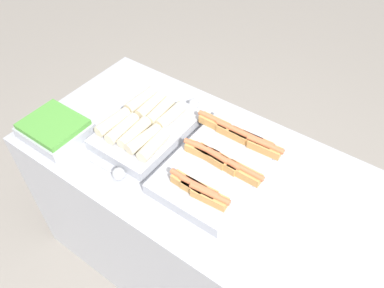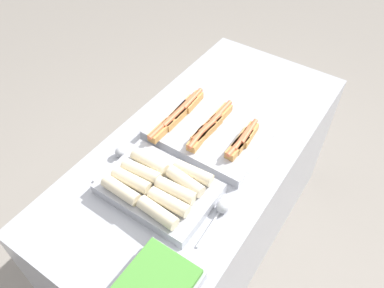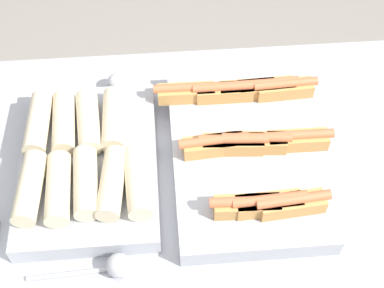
% 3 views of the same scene
% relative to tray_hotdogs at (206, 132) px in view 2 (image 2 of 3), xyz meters
% --- Properties ---
extents(ground_plane, '(12.00, 12.00, 0.00)m').
position_rel_tray_hotdogs_xyz_m(ground_plane, '(-0.03, -0.01, -0.91)').
color(ground_plane, gray).
extents(counter, '(1.69, 0.80, 0.87)m').
position_rel_tray_hotdogs_xyz_m(counter, '(-0.03, -0.01, -0.47)').
color(counter, '#A8AAB2').
rests_on(counter, ground_plane).
extents(tray_hotdogs, '(0.41, 0.53, 0.10)m').
position_rel_tray_hotdogs_xyz_m(tray_hotdogs, '(0.00, 0.00, 0.00)').
color(tray_hotdogs, '#A8AAB2').
rests_on(tray_hotdogs, counter).
extents(tray_wraps, '(0.32, 0.46, 0.10)m').
position_rel_tray_hotdogs_xyz_m(tray_wraps, '(-0.38, -0.01, 0.01)').
color(tray_wraps, '#A8AAB2').
rests_on(tray_wraps, counter).
extents(tray_side_front, '(0.27, 0.24, 0.07)m').
position_rel_tray_hotdogs_xyz_m(tray_side_front, '(-0.71, -0.25, -0.00)').
color(tray_side_front, '#A8AAB2').
rests_on(tray_side_front, counter).
extents(serving_spoon_near, '(0.22, 0.05, 0.05)m').
position_rel_tray_hotdogs_xyz_m(serving_spoon_near, '(-0.31, -0.27, -0.02)').
color(serving_spoon_near, '#B2B5BA').
rests_on(serving_spoon_near, counter).
extents(serving_spoon_far, '(0.20, 0.05, 0.05)m').
position_rel_tray_hotdogs_xyz_m(serving_spoon_far, '(-0.32, 0.25, -0.01)').
color(serving_spoon_far, '#B2B5BA').
rests_on(serving_spoon_far, counter).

